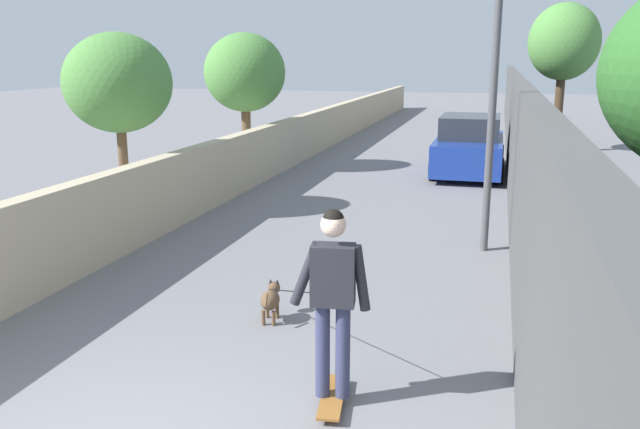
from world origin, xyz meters
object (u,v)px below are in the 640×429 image
(skateboard, at_px, (332,397))
(person_skateboarder, at_px, (333,289))
(tree_left_distant, at_px, (118,84))
(car_near, at_px, (469,147))
(lamp_post, at_px, (495,63))
(tree_right_far, at_px, (564,43))
(dog, at_px, (271,299))
(tree_left_mid, at_px, (245,73))

(skateboard, relative_size, person_skateboarder, 0.48)
(tree_left_distant, distance_m, car_near, 9.26)
(lamp_post, bearing_deg, skateboard, 167.37)
(lamp_post, relative_size, person_skateboarder, 2.50)
(lamp_post, distance_m, car_near, 7.54)
(skateboard, distance_m, person_skateboarder, 1.03)
(person_skateboarder, bearing_deg, tree_right_far, -10.25)
(lamp_post, xyz_separation_m, dog, (-3.65, 2.35, -2.68))
(person_skateboarder, relative_size, dog, 0.88)
(tree_right_far, relative_size, dog, 2.41)
(dog, bearing_deg, person_skateboarder, -144.96)
(tree_right_far, distance_m, tree_left_distant, 14.50)
(tree_left_mid, relative_size, skateboard, 4.47)
(lamp_post, xyz_separation_m, person_skateboarder, (-5.31, 1.19, -1.86))
(tree_left_mid, bearing_deg, lamp_post, -133.23)
(skateboard, height_order, dog, dog)
(tree_right_far, xyz_separation_m, dog, (-15.72, 4.31, -3.18))
(person_skateboarder, bearing_deg, car_near, -2.70)
(tree_left_mid, xyz_separation_m, skateboard, (-11.38, -5.27, -2.54))
(tree_right_far, relative_size, tree_left_distant, 1.34)
(tree_left_mid, xyz_separation_m, dog, (-9.72, -4.10, -2.34))
(tree_left_mid, bearing_deg, dog, -157.10)
(tree_left_distant, bearing_deg, person_skateboarder, -136.18)
(tree_right_far, bearing_deg, dog, 164.68)
(dog, distance_m, car_near, 10.97)
(car_near, bearing_deg, tree_left_distant, 136.65)
(tree_left_mid, height_order, dog, tree_left_mid)
(tree_left_distant, height_order, car_near, tree_left_distant)
(skateboard, bearing_deg, lamp_post, -12.63)
(tree_left_distant, xyz_separation_m, dog, (-4.22, -4.48, -2.28))
(tree_left_mid, distance_m, lamp_post, 8.87)
(dog, bearing_deg, tree_right_far, -15.32)
(skateboard, xyz_separation_m, car_near, (12.48, -0.59, 0.65))
(skateboard, height_order, car_near, car_near)
(lamp_post, relative_size, skateboard, 5.27)
(person_skateboarder, xyz_separation_m, car_near, (12.48, -0.59, -0.38))
(skateboard, bearing_deg, person_skateboarder, -161.57)
(tree_left_distant, distance_m, lamp_post, 6.87)
(tree_right_far, distance_m, skateboard, 17.98)
(tree_right_far, xyz_separation_m, tree_left_distant, (-11.50, 8.78, -0.90))
(person_skateboarder, bearing_deg, skateboard, 18.43)
(skateboard, bearing_deg, tree_left_distant, 43.82)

